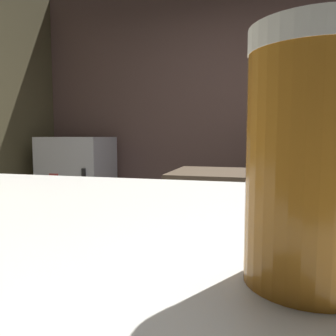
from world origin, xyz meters
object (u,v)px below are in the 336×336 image
Objects in this scene: bartender at (315,166)px; pint_glass_near at (310,159)px; mini_fridge at (78,189)px; bottle_vinegar at (286,123)px; mixing_bowl at (274,168)px.

pint_glass_near is at bearing -174.60° from bartender.
mini_fridge is 4.90× the size of bottle_vinegar.
bartender is 7.46× the size of bottle_vinegar.
bottle_vinegar reaches higher than pint_glass_near.
bartender is 11.56× the size of pint_glass_near.
pint_glass_near is 3.11m from bottle_vinegar.
bottle_vinegar is at bearing 3.71° from mini_fridge.
pint_glass_near is at bearing -93.80° from bottle_vinegar.
bartender is at bearing -34.40° from mini_fridge.
mini_fridge is at bearing 153.75° from mixing_bowl.
pint_glass_near is 0.65× the size of bottle_vinegar.
bartender reaches higher than pint_glass_near.
mini_fridge is 7.59× the size of pint_glass_near.
mixing_bowl is at bearing 32.45° from bartender.
mixing_bowl is 1.48× the size of pint_glass_near.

